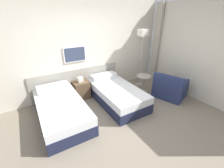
# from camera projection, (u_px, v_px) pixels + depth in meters

# --- Properties ---
(ground_plane) EXTENTS (16.00, 16.00, 0.00)m
(ground_plane) POSITION_uv_depth(u_px,v_px,m) (124.00, 124.00, 3.46)
(ground_plane) COLOR slate
(wall_headboard) EXTENTS (10.00, 0.10, 2.70)m
(wall_headboard) POSITION_uv_depth(u_px,v_px,m) (87.00, 51.00, 4.41)
(wall_headboard) COLOR beige
(wall_headboard) RESTS_ON ground_plane
(wall_window) EXTENTS (0.21, 4.44, 2.70)m
(wall_window) POSITION_uv_depth(u_px,v_px,m) (209.00, 54.00, 3.92)
(wall_window) COLOR white
(wall_window) RESTS_ON ground_plane
(bed_near_door) EXTENTS (0.99, 1.93, 0.60)m
(bed_near_door) POSITION_uv_depth(u_px,v_px,m) (61.00, 110.00, 3.56)
(bed_near_door) COLOR #1E233D
(bed_near_door) RESTS_ON ground_plane
(bed_near_window) EXTENTS (0.99, 1.93, 0.60)m
(bed_near_window) POSITION_uv_depth(u_px,v_px,m) (116.00, 94.00, 4.26)
(bed_near_window) COLOR #1E233D
(bed_near_window) RESTS_ON ground_plane
(nightstand) EXTENTS (0.43, 0.41, 0.66)m
(nightstand) POSITION_uv_depth(u_px,v_px,m) (81.00, 89.00, 4.44)
(nightstand) COLOR brown
(nightstand) RESTS_ON ground_plane
(floor_lamp) EXTENTS (0.26, 0.26, 1.87)m
(floor_lamp) POSITION_uv_depth(u_px,v_px,m) (143.00, 39.00, 4.68)
(floor_lamp) COLOR #9E9993
(floor_lamp) RESTS_ON ground_plane
(side_table) EXTENTS (0.44, 0.44, 0.57)m
(side_table) POSITION_uv_depth(u_px,v_px,m) (144.00, 81.00, 4.68)
(side_table) COLOR gray
(side_table) RESTS_ON ground_plane
(armchair) EXTENTS (0.99, 1.04, 0.78)m
(armchair) POSITION_uv_depth(u_px,v_px,m) (170.00, 89.00, 4.50)
(armchair) COLOR navy
(armchair) RESTS_ON ground_plane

